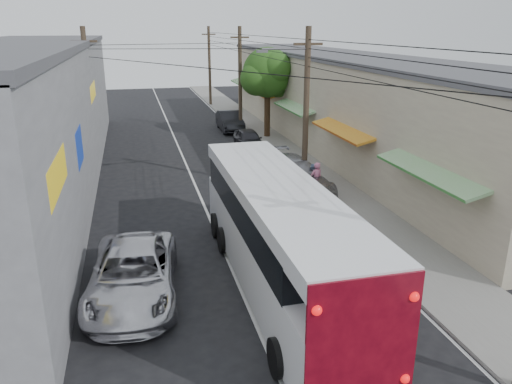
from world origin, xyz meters
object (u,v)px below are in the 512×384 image
parked_car_mid (249,139)px  parked_car_far (230,121)px  pedestrian_far (312,179)px  parked_suv (293,176)px  pedestrian_near (316,180)px  coach_bus (278,234)px  jeepney (133,274)px

parked_car_mid → parked_car_far: 6.64m
parked_car_far → pedestrian_far: bearing=-86.8°
parked_suv → parked_car_far: size_ratio=1.29×
parked_suv → pedestrian_near: bearing=-63.6°
parked_car_mid → parked_car_far: (0.00, 6.64, 0.10)m
coach_bus → pedestrian_far: (4.20, 8.22, -0.91)m
jeepney → parked_suv: size_ratio=0.93×
coach_bus → parked_car_mid: size_ratio=3.01×
parked_car_mid → pedestrian_far: 10.35m
parked_car_far → pedestrian_near: pedestrian_near is taller
coach_bus → jeepney: coach_bus is taller
jeepney → parked_car_far: 26.07m
coach_bus → pedestrian_near: 8.82m
coach_bus → parked_car_far: coach_bus is taller
parked_car_far → parked_car_mid: bearing=-89.5°
parked_suv → parked_car_mid: 9.64m
coach_bus → parked_car_far: 25.43m
parked_suv → pedestrian_near: pedestrian_near is taller
parked_car_mid → pedestrian_near: bearing=-85.7°
jeepney → parked_car_far: bearing=77.7°
coach_bus → jeepney: bearing=175.6°
parked_car_mid → pedestrian_far: pedestrian_far is taller
jeepney → parked_car_mid: (7.88, 18.21, -0.10)m
coach_bus → parked_car_far: (3.40, 25.18, -1.01)m
jeepney → pedestrian_far: (8.68, 7.89, 0.10)m
pedestrian_near → jeepney: bearing=27.6°
jeepney → pedestrian_near: pedestrian_near is taller
coach_bus → parked_suv: 9.57m
jeepney → parked_car_mid: 19.84m
coach_bus → parked_suv: bearing=68.9°
parked_car_far → pedestrian_far: 16.98m
coach_bus → pedestrian_far: bearing=62.7°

